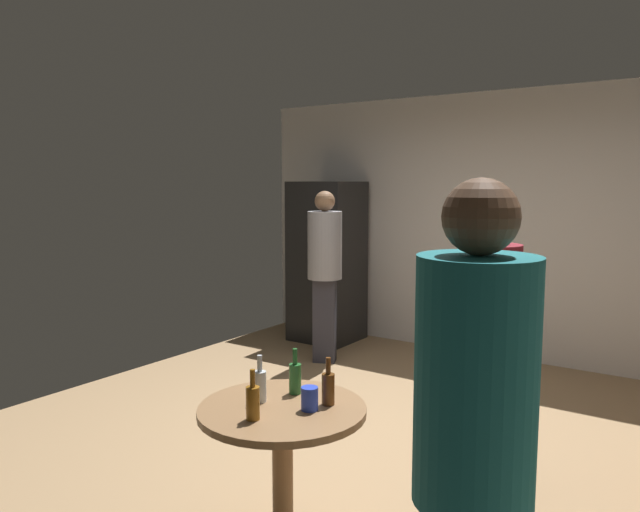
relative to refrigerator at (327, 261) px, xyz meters
The scene contains 12 objects.
ground_plane 2.94m from the refrigerator, 52.26° to the right, with size 5.20×5.20×0.10m, color #9E7C56.
wall_back 1.81m from the refrigerator, 14.18° to the left, with size 5.32×0.06×2.70m, color silver.
refrigerator is the anchor object (origin of this frame).
foreground_table 4.08m from the refrigerator, 59.07° to the right, with size 0.80×0.80×0.73m.
beer_bottle_amber 4.24m from the refrigerator, 60.56° to the right, with size 0.06×0.06×0.23m.
beer_bottle_brown 4.04m from the refrigerator, 56.00° to the right, with size 0.06×0.06×0.23m.
beer_bottle_green 3.89m from the refrigerator, 58.44° to the right, with size 0.06×0.06×0.23m.
beer_bottle_clear 4.02m from the refrigerator, 60.70° to the right, with size 0.06×0.06×0.23m.
plastic_cup_blue 4.11m from the refrigerator, 57.21° to the right, with size 0.08×0.08×0.11m, color blue.
person_in_teal_shirt 5.21m from the refrigerator, 51.55° to the right, with size 0.45×0.45×1.80m.
person_in_gray_shirt 0.89m from the refrigerator, 57.54° to the right, with size 0.45×0.45×1.71m.
person_in_maroon_shirt 3.49m from the refrigerator, 40.35° to the right, with size 0.36×0.36×1.63m.
Camera 1 is at (2.10, -3.46, 1.79)m, focal length 34.05 mm.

